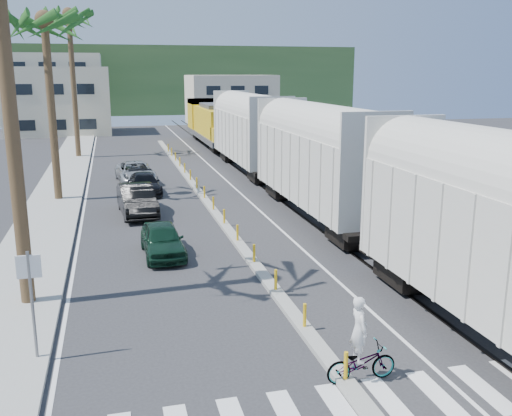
{
  "coord_description": "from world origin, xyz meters",
  "views": [
    {
      "loc": [
        -5.12,
        -12.45,
        7.3
      ],
      "look_at": [
        0.38,
        9.19,
        2.0
      ],
      "focal_mm": 40.0,
      "sensor_mm": 36.0,
      "label": 1
    }
  ],
  "objects_px": {
    "car_lead": "(162,240)",
    "cyclist": "(361,354)",
    "street_sign": "(31,290)",
    "car_second": "(137,200)"
  },
  "relations": [
    {
      "from": "cyclist",
      "to": "street_sign",
      "type": "bearing_deg",
      "value": 67.47
    },
    {
      "from": "car_lead",
      "to": "car_second",
      "type": "distance_m",
      "value": 7.35
    },
    {
      "from": "street_sign",
      "to": "car_lead",
      "type": "height_order",
      "value": "street_sign"
    },
    {
      "from": "street_sign",
      "to": "cyclist",
      "type": "bearing_deg",
      "value": -20.79
    },
    {
      "from": "street_sign",
      "to": "car_second",
      "type": "relative_size",
      "value": 0.6
    },
    {
      "from": "street_sign",
      "to": "cyclist",
      "type": "relative_size",
      "value": 1.37
    },
    {
      "from": "street_sign",
      "to": "car_second",
      "type": "height_order",
      "value": "street_sign"
    },
    {
      "from": "car_lead",
      "to": "cyclist",
      "type": "height_order",
      "value": "cyclist"
    },
    {
      "from": "street_sign",
      "to": "car_lead",
      "type": "distance_m",
      "value": 9.12
    },
    {
      "from": "street_sign",
      "to": "car_lead",
      "type": "xyz_separation_m",
      "value": [
        3.97,
        8.11,
        -1.3
      ]
    }
  ]
}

